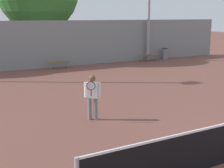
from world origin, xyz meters
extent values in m
cylinder|color=slate|center=(-3.01, 4.79, 0.41)|extent=(0.14, 0.14, 0.82)
cylinder|color=slate|center=(-2.83, 4.66, 0.41)|extent=(0.14, 0.14, 0.82)
cube|color=white|center=(-2.92, 4.73, 1.10)|extent=(0.44, 0.39, 0.56)
cylinder|color=white|center=(-3.12, 4.87, 1.11)|extent=(0.10, 0.10, 0.55)
cylinder|color=white|center=(-2.71, 4.58, 1.11)|extent=(0.10, 0.10, 0.55)
sphere|color=brown|center=(-2.92, 4.73, 1.53)|extent=(0.24, 0.24, 0.24)
cylinder|color=black|center=(-3.08, 4.50, 1.07)|extent=(0.03, 0.03, 0.22)
torus|color=black|center=(-3.08, 4.50, 1.32)|extent=(0.27, 0.20, 0.31)
cylinder|color=silver|center=(-3.08, 4.50, 1.32)|extent=(0.22, 0.16, 0.27)
cube|color=brown|center=(7.65, 16.03, 0.48)|extent=(1.87, 0.40, 0.04)
cylinder|color=gray|center=(6.90, 16.03, 0.23)|extent=(0.06, 0.06, 0.46)
cylinder|color=gray|center=(8.39, 16.03, 0.23)|extent=(0.06, 0.06, 0.46)
cube|color=brown|center=(-0.19, 16.03, 0.48)|extent=(1.66, 0.40, 0.04)
cylinder|color=gray|center=(-0.86, 16.03, 0.23)|extent=(0.06, 0.06, 0.46)
cylinder|color=gray|center=(0.47, 16.03, 0.23)|extent=(0.06, 0.06, 0.46)
cylinder|color=#939399|center=(7.72, 16.40, 4.76)|extent=(0.24, 0.24, 9.52)
cylinder|color=gray|center=(9.45, 16.26, 0.45)|extent=(0.48, 0.48, 0.91)
cylinder|color=#333338|center=(9.45, 16.26, 0.93)|extent=(0.51, 0.51, 0.04)
cube|color=gray|center=(0.00, 16.75, 1.68)|extent=(30.51, 0.06, 3.36)
cylinder|color=brown|center=(-0.22, 20.50, 1.51)|extent=(0.50, 0.50, 3.02)
camera|label=1|loc=(-7.50, -5.08, 3.70)|focal=50.00mm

